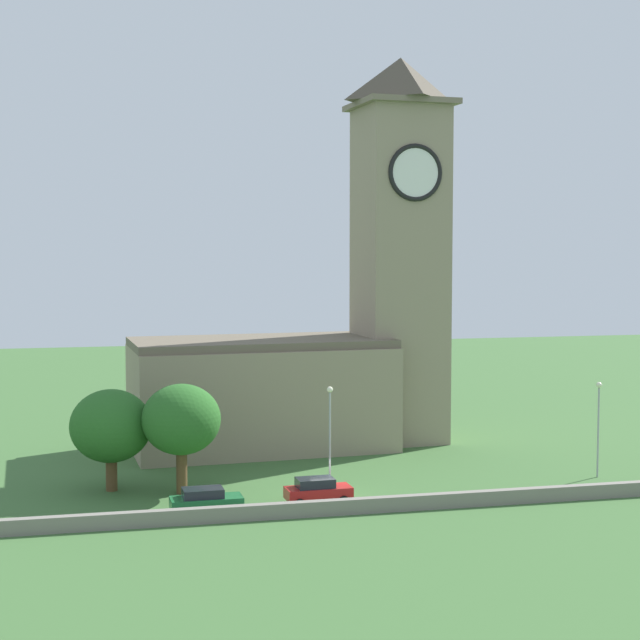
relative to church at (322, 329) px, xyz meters
name	(u,v)px	position (x,y,z in m)	size (l,w,h in m)	color
ground_plane	(288,455)	(-3.87, -3.75, -10.42)	(200.00, 200.00, 0.00)	#3D6633
church	(322,329)	(0.00, 0.00, 0.00)	(28.94, 12.55, 34.78)	gray
quay_barrier	(347,507)	(-3.87, -23.32, -9.91)	(49.96, 0.70, 1.01)	gray
car_green	(205,500)	(-13.01, -20.87, -9.56)	(4.84, 2.39, 1.68)	#1E6B38
car_red	(318,490)	(-5.14, -20.09, -9.52)	(4.64, 2.37, 1.77)	red
streetlamp_west_mid	(330,423)	(-3.63, -17.56, -5.31)	(0.44, 0.44, 7.77)	#9EA0A5
streetlamp_central	(599,414)	(17.72, -17.42, -5.51)	(0.44, 0.44, 7.41)	#9EA0A5
tree_by_tower	(111,426)	(-18.95, -13.16, -5.67)	(5.93, 5.93, 7.45)	brown
tree_riverside_west	(181,420)	(-14.04, -15.15, -5.06)	(5.69, 5.69, 7.96)	brown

